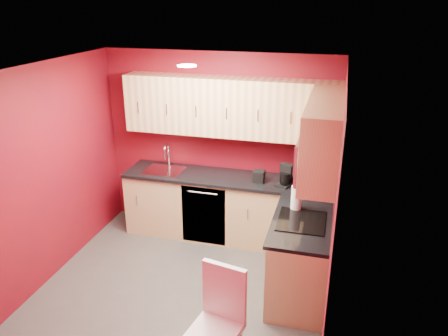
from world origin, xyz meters
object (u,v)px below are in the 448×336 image
at_px(microwave, 318,156).
at_px(sink, 165,168).
at_px(napkin_holder, 259,176).
at_px(coffee_maker, 285,176).
at_px(paper_towel, 296,198).
at_px(dining_chair, 215,326).

height_order(microwave, sink, microwave).
bearing_deg(napkin_holder, coffee_maker, -7.09).
distance_m(coffee_maker, paper_towel, 0.66).
bearing_deg(microwave, dining_chair, -117.47).
height_order(sink, dining_chair, sink).
bearing_deg(paper_towel, dining_chair, -106.92).
relative_size(sink, napkin_holder, 3.46).
bearing_deg(napkin_holder, dining_chair, -88.45).
relative_size(microwave, paper_towel, 2.72).
bearing_deg(dining_chair, microwave, 73.83).
distance_m(microwave, coffee_maker, 1.16).
xyz_separation_m(sink, coffee_maker, (1.67, -0.11, 0.10)).
distance_m(microwave, dining_chair, 1.89).
distance_m(paper_towel, dining_chair, 1.76).
bearing_deg(sink, coffee_maker, -3.70).
height_order(napkin_holder, paper_towel, paper_towel).
distance_m(microwave, napkin_holder, 1.38).
bearing_deg(coffee_maker, microwave, -42.40).
bearing_deg(paper_towel, microwave, -52.63).
xyz_separation_m(microwave, sink, (-2.09, 1.00, -0.72)).
xyz_separation_m(sink, paper_towel, (1.89, -0.73, 0.11)).
height_order(paper_towel, dining_chair, paper_towel).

